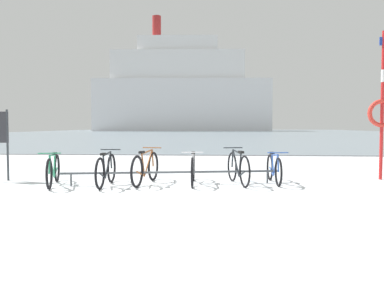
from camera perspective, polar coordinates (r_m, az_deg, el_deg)
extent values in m
cube|color=silver|center=(6.13, -9.20, -10.15)|extent=(80.00, 22.00, 0.08)
cube|color=gray|center=(71.85, 2.50, 1.70)|extent=(80.00, 110.00, 0.08)
cube|color=#47474C|center=(16.93, -0.96, -1.78)|extent=(80.00, 0.50, 0.05)
cylinder|color=#4C5156|center=(8.52, -3.08, -4.28)|extent=(4.86, 0.84, 0.05)
cylinder|color=#4C5156|center=(8.73, -17.82, -5.17)|extent=(0.04, 0.04, 0.28)
cylinder|color=#4C5156|center=(8.92, 11.32, -4.92)|extent=(0.04, 0.04, 0.28)
torus|color=black|center=(8.39, -20.78, -4.25)|extent=(0.22, 0.64, 0.65)
torus|color=black|center=(9.47, -19.74, -3.45)|extent=(0.22, 0.64, 0.65)
cylinder|color=#2D8C60|center=(8.73, -20.43, -3.23)|extent=(0.19, 0.56, 0.55)
cylinder|color=#2D8C60|center=(9.08, -20.09, -3.14)|extent=(0.09, 0.20, 0.49)
cylinder|color=#2D8C60|center=(8.79, -20.38, -1.62)|extent=(0.22, 0.70, 0.08)
cylinder|color=#2D8C60|center=(9.25, -19.94, -4.06)|extent=(0.16, 0.47, 0.18)
cylinder|color=#2D8C60|center=(8.41, -20.76, -2.95)|extent=(0.07, 0.12, 0.38)
cube|color=black|center=(9.14, -20.04, -1.34)|extent=(0.13, 0.21, 0.05)
cylinder|color=#2D8C60|center=(8.43, -20.75, -1.31)|extent=(0.45, 0.14, 0.02)
torus|color=black|center=(8.98, -12.07, -3.60)|extent=(0.07, 0.68, 0.68)
torus|color=black|center=(8.06, -13.74, -4.35)|extent=(0.07, 0.68, 0.68)
cylinder|color=#1E2328|center=(8.67, -12.59, -3.05)|extent=(0.05, 0.51, 0.57)
cylinder|color=#1E2328|center=(8.37, -13.12, -3.42)|extent=(0.04, 0.18, 0.51)
cylinder|color=#1E2328|center=(8.58, -12.73, -1.45)|extent=(0.05, 0.63, 0.08)
cylinder|color=#1E2328|center=(8.27, -13.35, -4.70)|extent=(0.05, 0.42, 0.19)
cylinder|color=#1E2328|center=(8.93, -12.14, -2.38)|extent=(0.04, 0.11, 0.40)
cube|color=black|center=(8.28, -13.28, -1.49)|extent=(0.09, 0.20, 0.05)
cylinder|color=#1E2328|center=(8.88, -12.22, -0.83)|extent=(0.46, 0.04, 0.02)
torus|color=black|center=(9.16, -5.89, -3.36)|extent=(0.16, 0.70, 0.70)
torus|color=black|center=(8.14, -8.32, -4.15)|extent=(0.16, 0.70, 0.70)
cylinder|color=brown|center=(8.82, -6.62, -2.80)|extent=(0.12, 0.57, 0.59)
cylinder|color=brown|center=(8.49, -7.41, -3.19)|extent=(0.07, 0.20, 0.52)
cylinder|color=brown|center=(8.72, -6.81, -1.18)|extent=(0.15, 0.71, 0.08)
cylinder|color=brown|center=(8.37, -7.75, -4.50)|extent=(0.11, 0.48, 0.19)
cylinder|color=brown|center=(9.10, -5.97, -2.12)|extent=(0.05, 0.12, 0.41)
cube|color=black|center=(8.38, -7.61, -1.23)|extent=(0.11, 0.21, 0.05)
cylinder|color=brown|center=(9.05, -6.06, -0.56)|extent=(0.46, 0.10, 0.02)
torus|color=black|center=(8.07, 0.03, -4.35)|extent=(0.07, 0.65, 0.65)
torus|color=black|center=(9.13, 0.23, -3.51)|extent=(0.07, 0.65, 0.65)
cylinder|color=silver|center=(8.40, 0.10, -3.27)|extent=(0.05, 0.56, 0.55)
cylinder|color=silver|center=(8.75, 0.17, -3.18)|extent=(0.04, 0.20, 0.49)
cylinder|color=silver|center=(8.46, 0.12, -1.59)|extent=(0.06, 0.70, 0.08)
cylinder|color=silver|center=(8.91, 0.19, -4.14)|extent=(0.05, 0.47, 0.18)
cylinder|color=silver|center=(8.08, 0.04, -2.98)|extent=(0.04, 0.12, 0.39)
cube|color=black|center=(8.80, 0.18, -1.31)|extent=(0.09, 0.20, 0.05)
cylinder|color=silver|center=(8.10, 0.05, -1.27)|extent=(0.46, 0.04, 0.02)
torus|color=black|center=(9.06, 6.08, -3.44)|extent=(0.20, 0.69, 0.70)
torus|color=black|center=(8.14, 7.97, -4.15)|extent=(0.20, 0.69, 0.70)
cylinder|color=#1E2328|center=(8.75, 6.65, -2.83)|extent=(0.16, 0.51, 0.59)
cylinder|color=#1E2328|center=(8.45, 7.26, -3.20)|extent=(0.08, 0.18, 0.53)
cylinder|color=#1E2328|center=(8.66, 6.80, -1.18)|extent=(0.18, 0.62, 0.09)
cylinder|color=#1E2328|center=(8.35, 7.53, -4.52)|extent=(0.13, 0.42, 0.19)
cylinder|color=#1E2328|center=(9.01, 6.15, -2.17)|extent=(0.06, 0.11, 0.42)
cube|color=black|center=(8.36, 7.42, -1.22)|extent=(0.12, 0.21, 0.05)
cylinder|color=#1E2328|center=(8.95, 6.22, -0.56)|extent=(0.45, 0.13, 0.02)
torus|color=black|center=(8.43, 12.94, -4.16)|extent=(0.08, 0.64, 0.64)
torus|color=black|center=(9.37, 11.69, -3.46)|extent=(0.08, 0.64, 0.64)
cylinder|color=#3359B2|center=(8.72, 12.51, -3.18)|extent=(0.06, 0.51, 0.54)
cylinder|color=#3359B2|center=(9.03, 12.10, -3.12)|extent=(0.04, 0.18, 0.48)
cylinder|color=#3359B2|center=(8.77, 12.43, -1.61)|extent=(0.07, 0.63, 0.08)
cylinder|color=#3359B2|center=(9.18, 11.93, -4.04)|extent=(0.06, 0.42, 0.18)
cylinder|color=#3359B2|center=(8.45, 12.90, -2.89)|extent=(0.04, 0.11, 0.38)
cube|color=black|center=(9.08, 12.03, -1.35)|extent=(0.09, 0.20, 0.05)
cylinder|color=#3359B2|center=(8.46, 12.87, -1.29)|extent=(0.46, 0.05, 0.02)
cylinder|color=#33383D|center=(10.14, -26.11, -0.15)|extent=(0.05, 0.05, 1.72)
cylinder|color=red|center=(10.38, 26.81, 5.18)|extent=(0.08, 0.08, 3.63)
cylinder|color=white|center=(10.44, 26.90, 9.16)|extent=(0.09, 0.09, 0.30)
torus|color=red|center=(10.37, 26.79, 4.18)|extent=(0.69, 0.11, 0.69)
cube|color=navy|center=(10.57, 27.01, 13.68)|extent=(0.20, 0.03, 0.20)
cube|color=white|center=(95.29, -1.44, 5.77)|extent=(43.35, 13.90, 12.55)
cube|color=white|center=(96.34, -2.10, 11.55)|extent=(32.57, 11.63, 6.90)
cube|color=white|center=(97.27, -2.11, 14.59)|extent=(19.64, 9.25, 3.51)
cylinder|color=#A52626|center=(98.73, -5.36, 17.13)|extent=(2.16, 2.16, 5.65)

